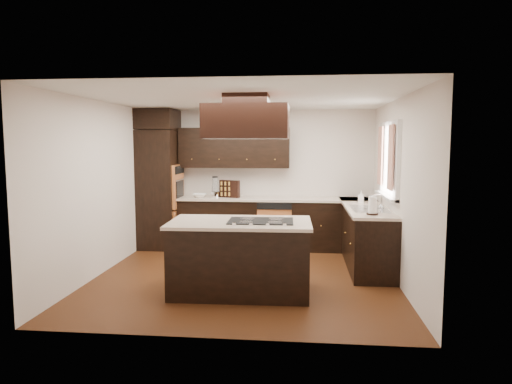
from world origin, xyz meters
TOP-DOWN VIEW (x-y plane):
  - floor at (0.00, 0.00)m, footprint 4.20×4.20m
  - ceiling at (0.00, 0.00)m, footprint 4.20×4.20m
  - wall_back at (0.00, 2.11)m, footprint 4.20×0.02m
  - wall_front at (0.00, -2.11)m, footprint 4.20×0.02m
  - wall_left at (-2.11, 0.00)m, footprint 0.02×4.20m
  - wall_right at (2.11, 0.00)m, footprint 0.02×4.20m
  - oven_column at (-1.78, 1.71)m, footprint 0.65×0.75m
  - wall_oven_face at (-1.43, 1.71)m, footprint 0.05×0.62m
  - base_cabinets_back at (0.03, 1.80)m, footprint 2.93×0.60m
  - base_cabinets_right at (1.80, 0.90)m, footprint 0.60×2.40m
  - countertop_back at (0.03, 1.79)m, footprint 2.93×0.63m
  - countertop_right at (1.79, 0.90)m, footprint 0.63×2.40m
  - upper_cabinets at (-0.43, 1.93)m, footprint 2.00×0.34m
  - dishwasher_front at (0.33, 1.50)m, footprint 0.60×0.05m
  - window_frame at (2.07, 0.55)m, footprint 0.06×1.32m
  - window_pane at (2.10, 0.55)m, footprint 0.00×1.20m
  - curtain_left at (2.01, 0.13)m, footprint 0.02×0.34m
  - curtain_right at (2.01, 0.97)m, footprint 0.02×0.34m
  - sink_rim at (1.80, 0.55)m, footprint 0.52×0.84m
  - island at (0.03, -0.70)m, footprint 1.73×0.98m
  - island_top at (0.03, -0.70)m, footprint 1.80×1.04m
  - cooktop at (0.29, -0.69)m, footprint 0.82×0.56m
  - range_hood at (0.10, -0.55)m, footprint 1.05×0.72m
  - hood_duct at (0.10, -0.55)m, footprint 0.55×0.50m
  - blender_base at (-0.76, 1.75)m, footprint 0.15×0.15m
  - blender_pitcher at (-0.76, 1.75)m, footprint 0.13×0.13m
  - spice_rack at (-0.50, 1.78)m, footprint 0.38×0.22m
  - mixing_bowl at (-1.04, 1.76)m, footprint 0.29×0.29m
  - soap_bottle at (1.77, 1.25)m, footprint 0.10×0.10m
  - paper_towel at (1.76, -0.02)m, footprint 0.13×0.13m

SIDE VIEW (x-z plane):
  - floor at x=0.00m, z-range -0.02..0.00m
  - dishwasher_front at x=0.33m, z-range 0.04..0.76m
  - base_cabinets_back at x=0.03m, z-range 0.00..0.88m
  - base_cabinets_right at x=1.80m, z-range 0.00..0.88m
  - island at x=0.03m, z-range 0.00..0.88m
  - countertop_back at x=0.03m, z-range 0.88..0.92m
  - countertop_right at x=1.79m, z-range 0.88..0.92m
  - island_top at x=0.03m, z-range 0.88..0.92m
  - sink_rim at x=1.80m, z-range 0.92..0.93m
  - cooktop at x=0.29m, z-range 0.92..0.93m
  - mixing_bowl at x=-1.04m, z-range 0.92..0.99m
  - blender_base at x=-0.76m, z-range 0.92..1.02m
  - soap_bottle at x=1.77m, z-range 0.92..1.12m
  - paper_towel at x=1.76m, z-range 0.92..1.17m
  - oven_column at x=-1.78m, z-range 0.00..2.12m
  - spice_rack at x=-0.50m, z-range 0.92..1.23m
  - wall_oven_face at x=-1.43m, z-range 0.73..1.51m
  - blender_pitcher at x=-0.76m, z-range 1.02..1.28m
  - wall_back at x=0.00m, z-range 0.00..2.50m
  - wall_front at x=0.00m, z-range 0.00..2.50m
  - wall_left at x=-2.11m, z-range 0.00..2.50m
  - wall_right at x=2.11m, z-range 0.00..2.50m
  - window_frame at x=2.07m, z-range 1.09..2.21m
  - window_pane at x=2.10m, z-range 1.15..2.15m
  - curtain_left at x=2.01m, z-range 1.25..2.15m
  - curtain_right at x=2.01m, z-range 1.25..2.15m
  - upper_cabinets at x=-0.43m, z-range 1.45..2.17m
  - range_hood at x=0.10m, z-range 1.95..2.37m
  - hood_duct at x=0.10m, z-range 2.37..2.50m
  - ceiling at x=0.00m, z-range 2.50..2.52m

